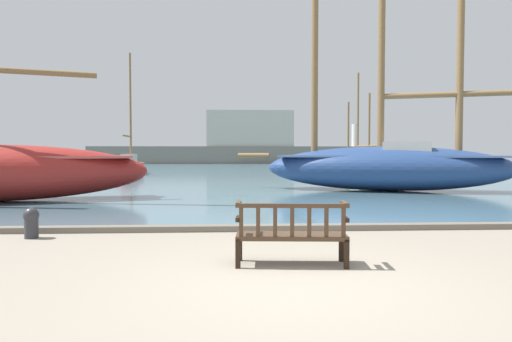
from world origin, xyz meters
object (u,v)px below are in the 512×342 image
object	(u,v)px
park_bench	(291,233)
mooring_bollard	(31,221)
sailboat_distant_harbor	(387,163)
sailboat_centre_channel	(359,165)
sailboat_far_port	(130,166)

from	to	relation	value
park_bench	mooring_bollard	distance (m)	5.24
park_bench	sailboat_distant_harbor	world-z (taller)	sailboat_distant_harbor
sailboat_centre_channel	sailboat_distant_harbor	size ratio (longest dim) A/B	0.63
sailboat_far_port	sailboat_centre_channel	distance (m)	15.90
park_bench	sailboat_far_port	xyz separation A→B (m)	(-7.94, 25.65, 0.24)
park_bench	mooring_bollard	xyz separation A→B (m)	(-4.69, 2.33, -0.15)
park_bench	sailboat_far_port	size ratio (longest dim) A/B	0.19
sailboat_centre_channel	mooring_bollard	xyz separation A→B (m)	(-12.62, -22.39, -0.41)
sailboat_far_port	sailboat_centre_channel	world-z (taller)	sailboat_far_port
park_bench	mooring_bollard	size ratio (longest dim) A/B	2.79
sailboat_centre_channel	mooring_bollard	distance (m)	25.70
park_bench	sailboat_centre_channel	size ratio (longest dim) A/B	0.23
sailboat_distant_harbor	mooring_bollard	distance (m)	13.85
sailboat_distant_harbor	sailboat_centre_channel	bearing A→B (deg)	79.22
park_bench	sailboat_centre_channel	bearing A→B (deg)	72.22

